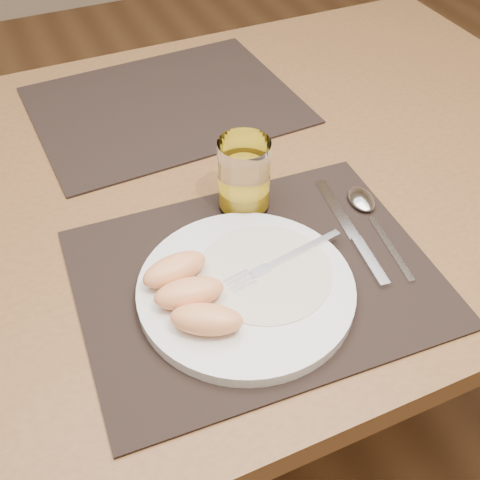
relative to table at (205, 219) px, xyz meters
name	(u,v)px	position (x,y,z in m)	size (l,w,h in m)	color
ground	(216,424)	(0.00, 0.00, -0.67)	(5.00, 5.00, 0.00)	brown
table	(205,219)	(0.00, 0.00, 0.00)	(1.40, 0.90, 0.75)	brown
placemat_near	(256,277)	(-0.01, -0.22, 0.09)	(0.45, 0.35, 0.00)	black
placemat_far	(165,105)	(0.01, 0.22, 0.09)	(0.45, 0.35, 0.00)	black
plate	(246,290)	(-0.04, -0.24, 0.10)	(0.27, 0.27, 0.02)	white
plate_dressing	(264,272)	(-0.01, -0.23, 0.10)	(0.17, 0.17, 0.00)	white
fork	(276,263)	(0.01, -0.23, 0.11)	(0.17, 0.05, 0.00)	silver
knife	(355,238)	(0.14, -0.21, 0.09)	(0.04, 0.22, 0.01)	silver
spoon	(365,206)	(0.19, -0.17, 0.09)	(0.05, 0.19, 0.01)	silver
juice_glass	(244,179)	(0.03, -0.09, 0.14)	(0.07, 0.07, 0.11)	white
grapefruit_wedges	(190,293)	(-0.11, -0.24, 0.12)	(0.10, 0.15, 0.03)	#FFA968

